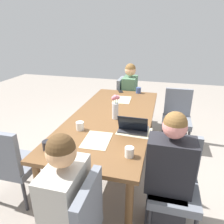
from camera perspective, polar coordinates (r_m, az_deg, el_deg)
ground_plane at (r=3.06m, az=-0.00°, el=-14.01°), size 10.00×10.00×0.00m
dining_table at (r=2.71m, az=-0.00°, el=-2.32°), size 2.30×1.01×0.75m
chair_head_left_left_near at (r=4.10m, az=3.87°, el=3.58°), size 0.44×0.44×0.90m
person_head_left_left_near at (r=4.03m, az=4.76°, el=3.60°), size 0.40×0.36×1.19m
person_head_right_left_mid at (r=1.74m, az=-11.91°, el=-25.86°), size 0.40×0.36×1.19m
chair_far_left_far at (r=2.11m, az=16.63°, el=-17.15°), size 0.44×0.44×0.90m
person_far_left_far at (r=2.03m, az=14.99°, el=-17.74°), size 0.36×0.40×1.19m
chair_near_right_near at (r=2.49m, az=-25.72°, el=-12.02°), size 0.44×0.44×0.90m
chair_far_right_mid at (r=3.50m, az=17.24°, el=-0.75°), size 0.44×0.44×0.90m
flower_vase at (r=2.54m, az=0.92°, el=1.43°), size 0.08×0.11×0.31m
placemat_head_left_left_near at (r=3.27m, az=2.75°, el=3.38°), size 0.38×0.28×0.00m
placemat_head_right_left_mid at (r=2.13m, az=-4.14°, el=-7.62°), size 0.37×0.28×0.00m
placemat_far_left_far at (r=2.30m, az=6.08°, el=-5.27°), size 0.28×0.37×0.00m
laptop_far_left_far at (r=2.28m, az=5.78°, el=-4.30°), size 0.22×0.32×0.20m
coffee_mug_near_left at (r=1.86m, az=4.73°, el=-10.79°), size 0.08×0.08×0.09m
coffee_mug_near_right at (r=2.04m, az=-17.24°, el=-8.65°), size 0.08×0.08×0.09m
coffee_mug_centre_left at (r=2.33m, az=-8.71°, el=-3.75°), size 0.09×0.09×0.09m
coffee_mug_centre_right at (r=3.62m, az=7.20°, el=5.88°), size 0.08×0.08×0.10m
phone_black at (r=3.69m, az=2.35°, el=5.60°), size 0.17×0.12×0.01m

